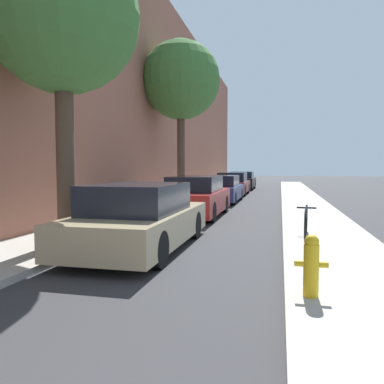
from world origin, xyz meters
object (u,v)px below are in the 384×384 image
object	(u,v)px
parked_car_navy	(220,189)
street_tree_near	(62,17)
parked_car_black	(243,181)
bicycle	(306,221)
parked_car_maroon	(233,184)
street_tree_far	(181,81)
parked_car_red	(196,197)
parked_car_champagne	(140,218)
fire_hydrant	(311,265)

from	to	relation	value
parked_car_navy	street_tree_near	bearing A→B (deg)	-97.75
parked_car_navy	street_tree_near	xyz separation A→B (m)	(-1.49, -10.97, 4.06)
parked_car_black	bicycle	world-z (taller)	parked_car_black
parked_car_navy	parked_car_maroon	size ratio (longest dim) A/B	1.03
parked_car_navy	parked_car_maroon	world-z (taller)	parked_car_maroon
street_tree_far	parked_car_black	bearing A→B (deg)	82.77
parked_car_red	parked_car_navy	bearing A→B (deg)	90.39
parked_car_navy	bicycle	xyz separation A→B (m)	(3.37, -9.14, -0.15)
street_tree_near	street_tree_far	xyz separation A→B (m)	(-0.08, 9.54, 0.84)
parked_car_navy	bicycle	bearing A→B (deg)	-69.74
parked_car_champagne	street_tree_near	bearing A→B (deg)	-171.39
bicycle	fire_hydrant	bearing A→B (deg)	-87.85
street_tree_far	parked_car_navy	bearing A→B (deg)	42.11
parked_car_maroon	parked_car_black	distance (m)	5.86
parked_car_maroon	street_tree_far	bearing A→B (deg)	-103.39
parked_car_champagne	parked_car_navy	distance (m)	10.73
parked_car_maroon	parked_car_black	world-z (taller)	parked_car_maroon
street_tree_near	bicycle	bearing A→B (deg)	20.56
parked_car_maroon	street_tree_near	size ratio (longest dim) A/B	0.70
parked_car_maroon	street_tree_far	size ratio (longest dim) A/B	0.60
fire_hydrant	bicycle	bearing A→B (deg)	87.23
street_tree_far	fire_hydrant	xyz separation A→B (m)	(4.75, -11.82, -5.00)
parked_car_champagne	bicycle	world-z (taller)	parked_car_champagne
parked_car_maroon	parked_car_black	size ratio (longest dim) A/B	1.01
street_tree_far	fire_hydrant	bearing A→B (deg)	-68.11
parked_car_black	parked_car_champagne	bearing A→B (deg)	-89.89
parked_car_red	bicycle	xyz separation A→B (m)	(3.34, -3.64, -0.19)
parked_car_red	street_tree_far	world-z (taller)	street_tree_far
parked_car_champagne	parked_car_navy	bearing A→B (deg)	90.17
parked_car_red	parked_car_black	xyz separation A→B (m)	(-0.05, 16.44, -0.01)
bicycle	parked_car_black	bearing A→B (deg)	104.48
parked_car_navy	street_tree_near	world-z (taller)	street_tree_near
parked_car_navy	parked_car_maroon	xyz separation A→B (m)	(-0.03, 5.07, 0.03)
parked_car_red	fire_hydrant	xyz separation A→B (m)	(3.14, -7.75, -0.15)
street_tree_far	fire_hydrant	size ratio (longest dim) A/B	9.49
parked_car_maroon	bicycle	world-z (taller)	parked_car_maroon
parked_car_champagne	fire_hydrant	distance (m)	4.02
parked_car_champagne	parked_car_maroon	bearing A→B (deg)	90.22
parked_car_champagne	fire_hydrant	world-z (taller)	parked_car_champagne
parked_car_red	parked_car_maroon	size ratio (longest dim) A/B	1.01
bicycle	street_tree_far	bearing A→B (deg)	127.59
parked_car_maroon	fire_hydrant	bearing A→B (deg)	-80.08
parked_car_navy	street_tree_near	distance (m)	11.79
parked_car_red	street_tree_near	size ratio (longest dim) A/B	0.71
parked_car_red	street_tree_near	bearing A→B (deg)	-105.63
street_tree_far	bicycle	distance (m)	10.46
parked_car_maroon	fire_hydrant	xyz separation A→B (m)	(3.20, -18.32, -0.13)
fire_hydrant	parked_car_champagne	bearing A→B (deg)	141.37
parked_car_black	parked_car_navy	bearing A→B (deg)	-89.96
parked_car_champagne	street_tree_far	world-z (taller)	street_tree_far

